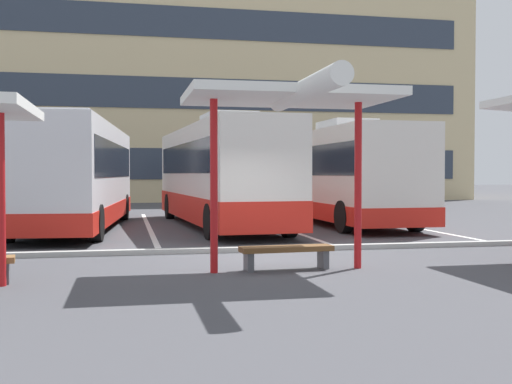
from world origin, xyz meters
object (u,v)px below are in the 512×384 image
object	(u,v)px
coach_bus_0	(77,175)
coach_bus_2	(332,176)
coach_bus_1	(219,176)
bench_2	(287,252)
waiting_shelter_1	(291,100)

from	to	relation	value
coach_bus_0	coach_bus_2	size ratio (longest dim) A/B	0.96
coach_bus_1	coach_bus_2	bearing A→B (deg)	15.01
bench_2	coach_bus_2	bearing A→B (deg)	67.47
waiting_shelter_1	coach_bus_2	bearing A→B (deg)	68.06
coach_bus_0	coach_bus_1	bearing A→B (deg)	0.65
coach_bus_1	waiting_shelter_1	bearing A→B (deg)	-90.97
coach_bus_1	coach_bus_0	bearing A→B (deg)	-179.35
waiting_shelter_1	bench_2	xyz separation A→B (m)	(-0.00, 0.33, -2.82)
coach_bus_1	coach_bus_2	xyz separation A→B (m)	(4.45, 1.19, 0.01)
coach_bus_2	waiting_shelter_1	world-z (taller)	coach_bus_2
coach_bus_2	waiting_shelter_1	bearing A→B (deg)	-111.94
coach_bus_0	bench_2	world-z (taller)	coach_bus_0
coach_bus_0	bench_2	bearing A→B (deg)	-65.49
coach_bus_0	waiting_shelter_1	world-z (taller)	coach_bus_0
coach_bus_1	bench_2	bearing A→B (deg)	-91.00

